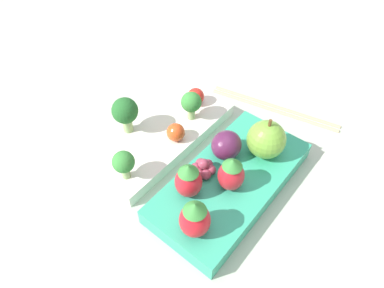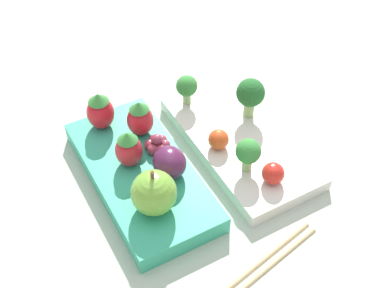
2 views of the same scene
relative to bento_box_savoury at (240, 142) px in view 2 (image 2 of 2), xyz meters
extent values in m
plane|color=#ADB7A3|center=(-0.01, -0.07, -0.01)|extent=(4.00, 4.00, 0.00)
cube|color=silver|center=(0.00, 0.00, 0.00)|extent=(0.23, 0.12, 0.02)
cube|color=#33A87F|center=(-0.01, -0.13, 0.00)|extent=(0.23, 0.11, 0.03)
cylinder|color=#93B770|center=(-0.03, 0.03, 0.02)|extent=(0.01, 0.01, 0.02)
sphere|color=#236028|center=(-0.03, 0.03, 0.05)|extent=(0.04, 0.04, 0.04)
cylinder|color=#93B770|center=(-0.09, -0.03, 0.02)|extent=(0.01, 0.01, 0.02)
sphere|color=#388438|center=(-0.09, -0.03, 0.04)|extent=(0.03, 0.03, 0.03)
cylinder|color=#93B770|center=(0.05, -0.02, 0.02)|extent=(0.01, 0.01, 0.02)
sphere|color=#388438|center=(0.05, -0.02, 0.04)|extent=(0.03, 0.03, 0.03)
sphere|color=red|center=(0.08, -0.01, 0.02)|extent=(0.03, 0.03, 0.03)
sphere|color=#DB4C1E|center=(0.00, -0.03, 0.02)|extent=(0.03, 0.03, 0.03)
sphere|color=#70A838|center=(0.05, -0.14, 0.04)|extent=(0.05, 0.05, 0.05)
cylinder|color=brown|center=(0.05, -0.14, 0.07)|extent=(0.00, 0.00, 0.01)
ellipsoid|color=red|center=(-0.02, -0.14, 0.04)|extent=(0.03, 0.03, 0.04)
cone|color=#388438|center=(-0.02, -0.14, 0.06)|extent=(0.02, 0.02, 0.01)
ellipsoid|color=red|center=(-0.06, -0.11, 0.04)|extent=(0.03, 0.03, 0.04)
cone|color=#388438|center=(-0.06, -0.11, 0.06)|extent=(0.02, 0.02, 0.01)
ellipsoid|color=red|center=(-0.09, -0.15, 0.04)|extent=(0.03, 0.03, 0.04)
cone|color=#388438|center=(-0.09, -0.15, 0.06)|extent=(0.03, 0.03, 0.01)
ellipsoid|color=#511E42|center=(0.02, -0.11, 0.03)|extent=(0.04, 0.04, 0.04)
sphere|color=#93384C|center=(-0.02, -0.10, 0.02)|extent=(0.01, 0.01, 0.01)
sphere|color=#93384C|center=(-0.02, -0.10, 0.02)|extent=(0.01, 0.01, 0.01)
sphere|color=#93384C|center=(-0.03, -0.10, 0.02)|extent=(0.01, 0.01, 0.01)
sphere|color=#93384C|center=(-0.03, -0.10, 0.02)|extent=(0.01, 0.01, 0.01)
sphere|color=#93384C|center=(-0.03, -0.11, 0.02)|extent=(0.01, 0.01, 0.01)
sphere|color=#93384C|center=(-0.02, -0.11, 0.02)|extent=(0.01, 0.01, 0.01)
sphere|color=#93384C|center=(-0.02, -0.10, 0.03)|extent=(0.01, 0.01, 0.01)
cylinder|color=tan|center=(0.17, -0.10, -0.01)|extent=(0.05, 0.21, 0.01)
cylinder|color=tan|center=(0.16, -0.10, -0.01)|extent=(0.05, 0.21, 0.01)
camera|label=1|loc=(-0.24, -0.27, 0.36)|focal=32.00mm
camera|label=2|loc=(0.39, -0.28, 0.49)|focal=50.00mm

